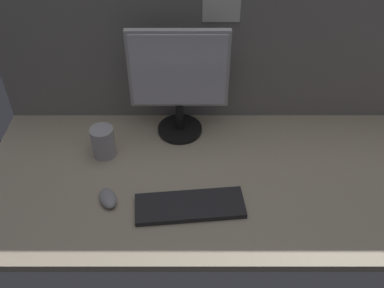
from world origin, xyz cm
name	(u,v)px	position (x,y,z in cm)	size (l,w,h in cm)	color
ground_plane	(229,176)	(0.00, 0.00, -1.50)	(180.00, 80.00, 3.00)	tan
cubicle_wall_back	(228,50)	(0.00, 37.50, 29.92)	(180.00, 5.50, 59.78)	gray
monitor	(180,80)	(-18.41, 25.13, 24.28)	(37.72, 18.00, 44.63)	black
keyboard	(191,206)	(-14.15, -16.92, 1.00)	(37.00, 13.00, 2.00)	#262628
mouse	(109,198)	(-42.34, -14.00, 1.70)	(5.60, 9.60, 3.40)	#99999E
mug_steel	(104,142)	(-47.08, 10.32, 6.16)	(8.84, 8.84, 12.31)	#B2B2B7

